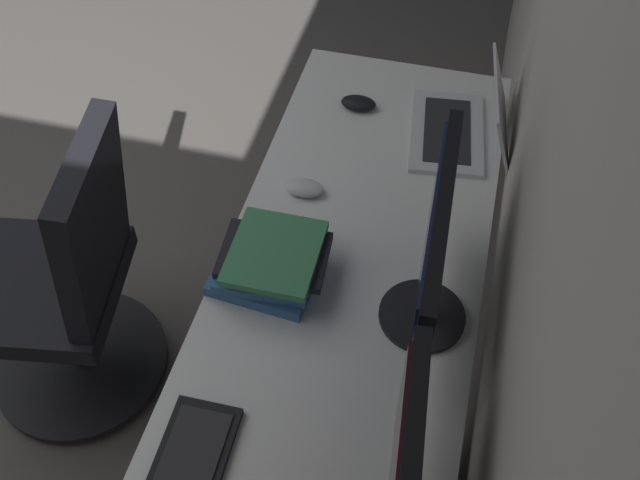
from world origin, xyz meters
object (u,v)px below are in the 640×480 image
monitor_primary (433,255)px  laptop_leftmost (468,123)px  mouse_main (304,188)px  mouse_spare (359,103)px  office_chair (70,290)px  book_stack_near (270,264)px

monitor_primary → laptop_leftmost: size_ratio=1.43×
mouse_main → laptop_leftmost: bearing=130.3°
monitor_primary → mouse_spare: monitor_primary is taller
monitor_primary → laptop_leftmost: bearing=177.8°
monitor_primary → office_chair: size_ratio=0.55×
book_stack_near → mouse_spare: bearing=174.1°
book_stack_near → laptop_leftmost: bearing=147.7°
laptop_leftmost → book_stack_near: size_ratio=1.36×
monitor_primary → book_stack_near: 0.41m
book_stack_near → office_chair: 0.69m
mouse_main → mouse_spare: (-0.38, 0.07, 0.00)m
mouse_spare → book_stack_near: size_ratio=0.38×
mouse_spare → office_chair: size_ratio=0.11×
laptop_leftmost → book_stack_near: (0.62, -0.39, 0.00)m
laptop_leftmost → office_chair: office_chair is taller
mouse_spare → office_chair: (0.66, -0.68, -0.29)m
monitor_primary → laptop_leftmost: 0.67m
mouse_spare → monitor_primary: bearing=23.3°
laptop_leftmost → monitor_primary: bearing=-2.2°
mouse_main → monitor_primary: bearing=49.0°
laptop_leftmost → office_chair: size_ratio=0.39×
mouse_main → book_stack_near: size_ratio=0.38×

